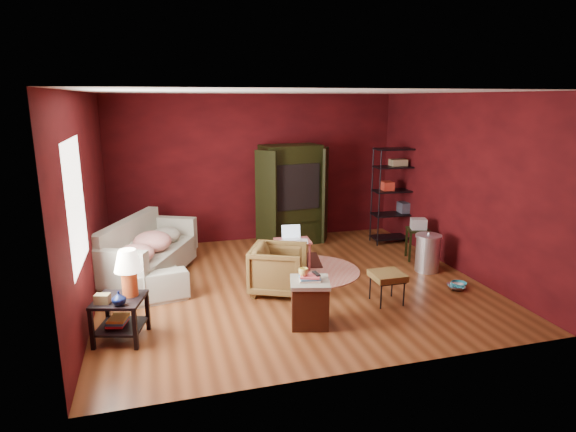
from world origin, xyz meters
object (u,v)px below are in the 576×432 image
object	(u,v)px
sofa	(146,254)
tv_armoire	(291,193)
armchair	(278,267)
wire_shelving	(397,191)
laptop_desk	(292,243)
hamper	(310,302)
side_table	(124,286)

from	to	relation	value
sofa	tv_armoire	distance (m)	3.00
sofa	tv_armoire	world-z (taller)	tv_armoire
armchair	wire_shelving	distance (m)	3.39
sofa	laptop_desk	distance (m)	2.29
hamper	side_table	bearing A→B (deg)	173.15
armchair	side_table	distance (m)	2.21
wire_shelving	laptop_desk	bearing A→B (deg)	-155.49
armchair	wire_shelving	size ratio (longest dim) A/B	0.42
side_table	tv_armoire	size ratio (longest dim) A/B	0.56
tv_armoire	wire_shelving	distance (m)	2.01
tv_armoire	wire_shelving	bearing A→B (deg)	-20.61
side_table	hamper	world-z (taller)	side_table
side_table	hamper	xyz separation A→B (m)	(2.14, -0.26, -0.33)
hamper	laptop_desk	xyz separation A→B (m)	(0.35, 1.96, 0.14)
armchair	sofa	bearing A→B (deg)	85.47
hamper	tv_armoire	bearing A→B (deg)	77.72
armchair	tv_armoire	xyz separation A→B (m)	(0.84, 2.28, 0.60)
sofa	laptop_desk	xyz separation A→B (m)	(2.28, -0.15, 0.02)
side_table	armchair	bearing A→B (deg)	22.17
tv_armoire	sofa	bearing A→B (deg)	-161.97
laptop_desk	hamper	bearing A→B (deg)	-94.79
side_table	tv_armoire	bearing A→B (deg)	47.23
sofa	hamper	world-z (taller)	sofa
sofa	laptop_desk	bearing A→B (deg)	-103.08
laptop_desk	tv_armoire	xyz separation A→B (m)	(0.38, 1.40, 0.54)
sofa	wire_shelving	world-z (taller)	wire_shelving
armchair	hamper	distance (m)	1.09
hamper	wire_shelving	bearing A→B (deg)	47.10
sofa	side_table	xyz separation A→B (m)	(-0.21, -1.85, 0.22)
tv_armoire	wire_shelving	world-z (taller)	tv_armoire
sofa	hamper	bearing A→B (deg)	-146.87
wire_shelving	armchair	bearing A→B (deg)	-144.34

